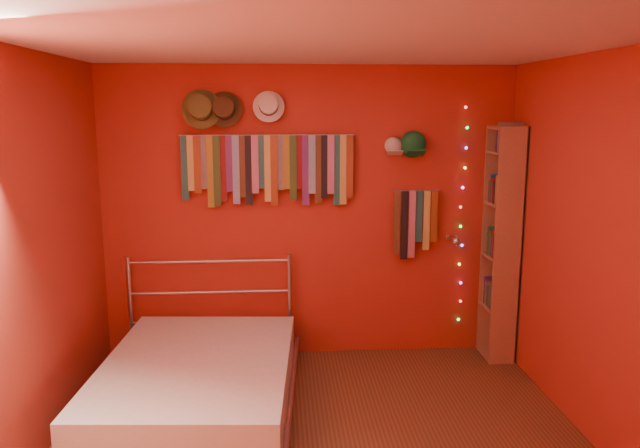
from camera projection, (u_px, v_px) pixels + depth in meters
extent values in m
cube|color=#AA221B|center=(309.00, 214.00, 5.35)|extent=(3.50, 0.02, 2.50)
cube|color=#AA221B|center=(614.00, 260.00, 3.74)|extent=(0.02, 3.50, 2.50)
cube|color=#AA221B|center=(15.00, 270.00, 3.51)|extent=(0.02, 3.50, 2.50)
cube|color=white|center=(325.00, 42.00, 3.40)|extent=(3.50, 3.50, 0.02)
cylinder|color=#B0B0B5|center=(267.00, 135.00, 5.15)|extent=(1.45, 0.01, 0.01)
cube|color=#1A5B5B|center=(185.00, 168.00, 5.14)|extent=(0.06, 0.01, 0.54)
cube|color=#B9BF4C|center=(191.00, 163.00, 5.13)|extent=(0.06, 0.01, 0.46)
cube|color=maroon|center=(197.00, 165.00, 5.13)|extent=(0.06, 0.01, 0.48)
cube|color=#121652|center=(204.00, 162.00, 5.15)|extent=(0.06, 0.01, 0.44)
cube|color=olive|center=(210.00, 172.00, 5.16)|extent=(0.06, 0.01, 0.60)
cube|color=#1E4B1E|center=(217.00, 171.00, 5.15)|extent=(0.06, 0.01, 0.59)
cube|color=#61130E|center=(223.00, 169.00, 5.17)|extent=(0.06, 0.01, 0.55)
cube|color=#4F1A69|center=(229.00, 164.00, 5.16)|extent=(0.06, 0.01, 0.46)
cube|color=#698ABB|center=(236.00, 170.00, 5.16)|extent=(0.06, 0.01, 0.57)
cube|color=#4A2A18|center=(242.00, 167.00, 5.17)|extent=(0.06, 0.01, 0.52)
cube|color=black|center=(249.00, 171.00, 5.18)|extent=(0.06, 0.01, 0.58)
cube|color=#B65B89|center=(255.00, 165.00, 5.16)|extent=(0.06, 0.01, 0.48)
cube|color=#1B5C61|center=(261.00, 162.00, 5.18)|extent=(0.06, 0.01, 0.44)
cube|color=tan|center=(268.00, 169.00, 5.18)|extent=(0.06, 0.01, 0.55)
cube|color=maroon|center=(274.00, 171.00, 5.18)|extent=(0.06, 0.01, 0.59)
cube|color=#171251|center=(280.00, 163.00, 5.19)|extent=(0.06, 0.01, 0.45)
cube|color=olive|center=(287.00, 162.00, 5.18)|extent=(0.06, 0.01, 0.45)
cube|color=#224B1E|center=(293.00, 168.00, 5.19)|extent=(0.06, 0.01, 0.54)
cube|color=#630E0F|center=(299.00, 162.00, 5.20)|extent=(0.06, 0.01, 0.45)
cube|color=#451862|center=(306.00, 171.00, 5.21)|extent=(0.06, 0.01, 0.59)
cube|color=#6798B8|center=(312.00, 165.00, 5.20)|extent=(0.06, 0.01, 0.49)
cube|color=#4D3519|center=(318.00, 169.00, 5.22)|extent=(0.06, 0.01, 0.57)
cube|color=black|center=(325.00, 167.00, 5.21)|extent=(0.06, 0.01, 0.53)
cube|color=#AF578A|center=(331.00, 165.00, 5.21)|extent=(0.06, 0.01, 0.49)
cube|color=#1A5D5E|center=(337.00, 170.00, 5.23)|extent=(0.06, 0.01, 0.59)
cube|color=#B29B47|center=(343.00, 170.00, 5.23)|extent=(0.06, 0.01, 0.58)
cube|color=maroon|center=(350.00, 167.00, 5.22)|extent=(0.06, 0.01, 0.53)
cylinder|color=#B0B0B5|center=(416.00, 191.00, 5.32)|extent=(0.40, 0.01, 0.01)
cube|color=#4D3219|center=(397.00, 223.00, 5.35)|extent=(0.06, 0.01, 0.55)
cube|color=black|center=(404.00, 226.00, 5.35)|extent=(0.06, 0.01, 0.60)
cube|color=#AE5776|center=(412.00, 225.00, 5.35)|extent=(0.06, 0.01, 0.58)
cube|color=#195952|center=(419.00, 217.00, 5.35)|extent=(0.06, 0.01, 0.44)
cube|color=#B6B348|center=(427.00, 221.00, 5.36)|extent=(0.06, 0.01, 0.52)
cube|color=brown|center=(434.00, 217.00, 5.35)|extent=(0.06, 0.01, 0.44)
cylinder|color=brown|center=(201.00, 109.00, 5.07)|extent=(0.33, 0.08, 0.32)
cylinder|color=brown|center=(200.00, 108.00, 5.01)|extent=(0.19, 0.16, 0.21)
cylinder|color=#332314|center=(201.00, 108.00, 5.04)|extent=(0.20, 0.07, 0.20)
cylinder|color=#412F17|center=(224.00, 109.00, 5.08)|extent=(0.29, 0.07, 0.29)
cylinder|color=#412F17|center=(224.00, 108.00, 5.03)|extent=(0.17, 0.14, 0.19)
cylinder|color=black|center=(224.00, 109.00, 5.05)|extent=(0.18, 0.06, 0.18)
cylinder|color=white|center=(269.00, 107.00, 5.10)|extent=(0.26, 0.06, 0.26)
cylinder|color=white|center=(269.00, 105.00, 5.05)|extent=(0.15, 0.13, 0.17)
cylinder|color=black|center=(269.00, 106.00, 5.07)|extent=(0.16, 0.05, 0.16)
ellipsoid|color=silver|center=(393.00, 146.00, 5.23)|extent=(0.16, 0.12, 0.16)
cube|color=silver|center=(395.00, 153.00, 5.15)|extent=(0.12, 0.09, 0.05)
ellipsoid|color=#176830|center=(413.00, 144.00, 5.24)|extent=(0.20, 0.15, 0.20)
cube|color=#176830|center=(416.00, 153.00, 5.13)|extent=(0.15, 0.11, 0.06)
sphere|color=#FF3333|center=(466.00, 107.00, 5.23)|extent=(0.02, 0.02, 0.02)
sphere|color=#33FF4C|center=(467.00, 128.00, 5.26)|extent=(0.02, 0.02, 0.02)
sphere|color=#4C66FF|center=(466.00, 148.00, 5.29)|extent=(0.02, 0.02, 0.02)
sphere|color=yellow|center=(465.00, 168.00, 5.32)|extent=(0.02, 0.02, 0.02)
sphere|color=#FF4CCC|center=(463.00, 188.00, 5.35)|extent=(0.02, 0.02, 0.02)
sphere|color=#FF3333|center=(461.00, 207.00, 5.38)|extent=(0.02, 0.02, 0.02)
sphere|color=#33FF4C|center=(461.00, 226.00, 5.41)|extent=(0.02, 0.02, 0.02)
sphere|color=#4C66FF|center=(462.00, 245.00, 5.45)|extent=(0.02, 0.02, 0.02)
sphere|color=yellow|center=(459.00, 264.00, 5.48)|extent=(0.02, 0.02, 0.02)
sphere|color=#FF4CCC|center=(461.00, 283.00, 5.51)|extent=(0.02, 0.02, 0.02)
sphere|color=#FF3333|center=(460.00, 301.00, 5.54)|extent=(0.02, 0.02, 0.02)
sphere|color=#33FF4C|center=(458.00, 319.00, 5.57)|extent=(0.02, 0.02, 0.02)
cylinder|color=#B0B0B5|center=(448.00, 238.00, 5.45)|extent=(0.04, 0.03, 0.04)
cylinder|color=#B0B0B5|center=(452.00, 237.00, 5.32)|extent=(0.01, 0.26, 0.08)
sphere|color=white|center=(456.00, 242.00, 5.20)|extent=(0.07, 0.07, 0.07)
cube|color=#905D41|center=(508.00, 249.00, 5.12)|extent=(0.24, 0.02, 2.00)
cube|color=#905D41|center=(495.00, 241.00, 5.44)|extent=(0.24, 0.02, 2.00)
cube|color=#905D41|center=(515.00, 245.00, 5.29)|extent=(0.02, 0.34, 2.00)
cube|color=#905D41|center=(495.00, 354.00, 5.46)|extent=(0.24, 0.32, 0.02)
cube|color=#905D41|center=(498.00, 307.00, 5.38)|extent=(0.24, 0.32, 0.02)
cube|color=#905D41|center=(501.00, 257.00, 5.30)|extent=(0.24, 0.32, 0.02)
cube|color=#905D41|center=(504.00, 204.00, 5.22)|extent=(0.24, 0.32, 0.02)
cube|color=#905D41|center=(507.00, 153.00, 5.14)|extent=(0.24, 0.32, 0.02)
cube|color=#905D41|center=(508.00, 128.00, 5.10)|extent=(0.24, 0.32, 0.02)
cylinder|color=#B0B0B5|center=(131.00, 310.00, 5.29)|extent=(0.03, 0.03, 0.92)
cylinder|color=#B0B0B5|center=(290.00, 306.00, 5.38)|extent=(0.03, 0.03, 0.92)
cylinder|color=#B0B0B5|center=(211.00, 321.00, 5.36)|extent=(1.35, 0.02, 0.02)
cylinder|color=#B0B0B5|center=(210.00, 292.00, 5.31)|extent=(1.35, 0.02, 0.02)
cylinder|color=#B0B0B5|center=(209.00, 261.00, 5.26)|extent=(1.35, 0.02, 0.02)
cube|color=beige|center=(198.00, 384.00, 4.43)|extent=(1.41, 1.92, 0.37)
cylinder|color=#B0B0B5|center=(101.00, 389.00, 4.39)|extent=(0.15, 1.83, 0.03)
cylinder|color=#B0B0B5|center=(293.00, 384.00, 4.48)|extent=(0.15, 1.83, 0.03)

